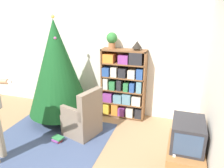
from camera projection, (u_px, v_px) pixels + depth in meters
The scene contains 14 objects.
ground_plane at pixel (70, 161), 3.45m from camera, with size 14.00×14.00×0.00m, color #9E7A56.
wall_back at pixel (109, 55), 4.77m from camera, with size 8.00×0.10×2.60m.
wall_right at pixel (224, 102), 2.43m from camera, with size 0.10×8.00×2.60m.
area_rug at pixel (45, 145), 3.85m from camera, with size 2.03×2.14×0.01m.
bookshelf at pixel (124, 85), 4.63m from camera, with size 0.93×0.30×1.49m.
tv_stand at pixel (184, 160), 3.09m from camera, with size 0.49×0.82×0.49m.
television at pixel (188, 134), 2.94m from camera, with size 0.42×0.57×0.38m.
game_remote at pixel (174, 154), 2.83m from camera, with size 0.04×0.12×0.02m.
christmas_tree at pixel (57, 68), 4.34m from camera, with size 1.26×1.26×2.17m.
armchair at pixel (83, 119), 4.08m from camera, with size 0.71×0.70×0.92m.
potted_plant at pixel (112, 39), 4.41m from camera, with size 0.22×0.22×0.33m.
table_lamp at pixel (137, 45), 4.28m from camera, with size 0.20×0.20×0.18m.
book_pile_near_tree at pixel (75, 126), 4.32m from camera, with size 0.22×0.18×0.11m.
book_pile_by_chair at pixel (58, 139), 3.94m from camera, with size 0.22×0.19×0.08m.
Camera 1 is at (1.51, -2.50, 2.30)m, focal length 35.00 mm.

